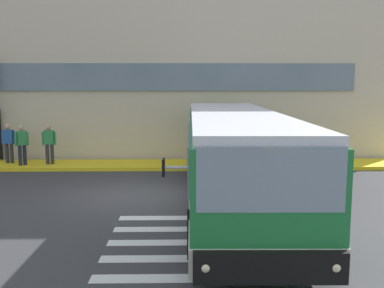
{
  "coord_description": "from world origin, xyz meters",
  "views": [
    {
      "loc": [
        1.52,
        -13.5,
        3.51
      ],
      "look_at": [
        1.77,
        0.98,
        1.5
      ],
      "focal_mm": 40.76,
      "sensor_mm": 36.0,
      "label": 1
    }
  ],
  "objects_px": {
    "bus_main_foreground": "(234,159)",
    "passenger_by_doorway": "(22,143)",
    "passenger_near_column": "(9,141)",
    "passenger_at_curb_edge": "(49,142)"
  },
  "relations": [
    {
      "from": "passenger_near_column",
      "to": "passenger_by_doorway",
      "type": "distance_m",
      "value": 0.91
    },
    {
      "from": "passenger_near_column",
      "to": "passenger_at_curb_edge",
      "type": "bearing_deg",
      "value": -9.28
    },
    {
      "from": "passenger_near_column",
      "to": "passenger_at_curb_edge",
      "type": "distance_m",
      "value": 1.83
    },
    {
      "from": "passenger_near_column",
      "to": "passenger_by_doorway",
      "type": "xyz_separation_m",
      "value": [
        0.74,
        -0.52,
        0.0
      ]
    },
    {
      "from": "passenger_at_curb_edge",
      "to": "bus_main_foreground",
      "type": "bearing_deg",
      "value": -38.68
    },
    {
      "from": "passenger_near_column",
      "to": "passenger_at_curb_edge",
      "type": "xyz_separation_m",
      "value": [
        1.8,
        -0.29,
        0.0
      ]
    },
    {
      "from": "passenger_by_doorway",
      "to": "passenger_at_curb_edge",
      "type": "height_order",
      "value": "same"
    },
    {
      "from": "passenger_near_column",
      "to": "passenger_at_curb_edge",
      "type": "relative_size",
      "value": 1.0
    },
    {
      "from": "passenger_near_column",
      "to": "passenger_by_doorway",
      "type": "bearing_deg",
      "value": -34.92
    },
    {
      "from": "bus_main_foreground",
      "to": "passenger_by_doorway",
      "type": "relative_size",
      "value": 7.16
    }
  ]
}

